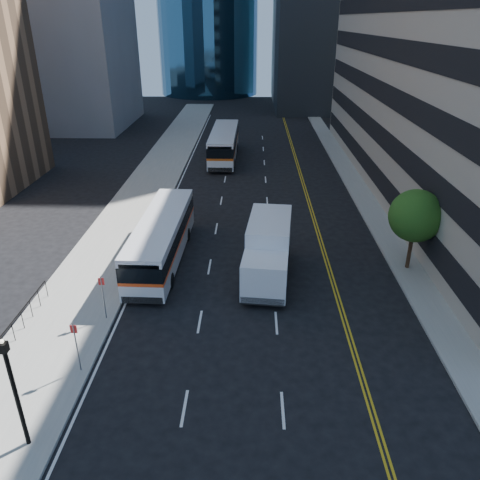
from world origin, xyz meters
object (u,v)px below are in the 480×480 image
at_px(lamp_post, 15,389).
at_px(bus_front, 162,238).
at_px(street_tree, 416,216).
at_px(bus_rear, 224,143).
at_px(box_truck, 268,250).

xyz_separation_m(lamp_post, bus_front, (2.40, 14.83, -1.12)).
relative_size(street_tree, lamp_post, 1.12).
relative_size(bus_front, bus_rear, 0.92).
bearing_deg(bus_rear, street_tree, -62.34).
distance_m(bus_front, bus_rear, 24.78).
xyz_separation_m(lamp_post, box_truck, (9.16, 12.82, -0.90)).
xyz_separation_m(bus_front, box_truck, (6.76, -2.01, 0.22)).
height_order(street_tree, bus_rear, street_tree).
relative_size(street_tree, bus_rear, 0.41).
relative_size(lamp_post, box_truck, 0.61).
bearing_deg(street_tree, bus_front, 176.97).
height_order(bus_front, box_truck, box_truck).
distance_m(bus_rear, box_truck, 26.98).
bearing_deg(bus_rear, lamp_post, -96.60).
bearing_deg(bus_front, lamp_post, -97.81).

